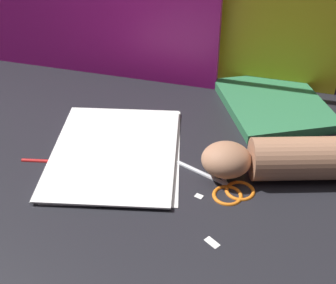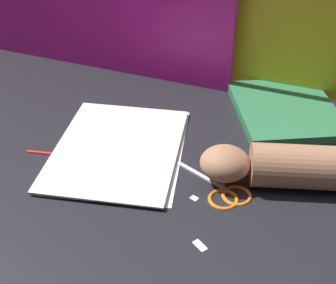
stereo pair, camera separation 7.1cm
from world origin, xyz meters
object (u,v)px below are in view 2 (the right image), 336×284
at_px(paper_stack, 118,148).
at_px(scissors, 224,188).
at_px(book_closed, 286,110).
at_px(hand_forearm, 284,166).

relative_size(paper_stack, scissors, 1.97).
distance_m(book_closed, scissors, 0.30).
bearing_deg(paper_stack, scissors, -20.36).
bearing_deg(book_closed, paper_stack, -148.25).
bearing_deg(book_closed, scissors, -111.09).
bearing_deg(scissors, book_closed, 68.91).
xyz_separation_m(paper_stack, scissors, (0.22, -0.08, 0.00)).
distance_m(paper_stack, scissors, 0.23).
bearing_deg(paper_stack, hand_forearm, -7.71).
distance_m(scissors, hand_forearm, 0.11).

